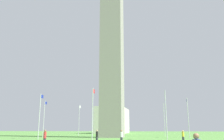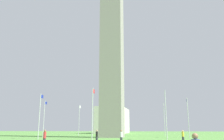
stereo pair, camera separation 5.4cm
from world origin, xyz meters
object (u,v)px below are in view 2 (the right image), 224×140
at_px(obelisk_monument, 112,41).
at_px(flagpole_n, 123,119).
at_px(flagpole_nw, 164,118).
at_px(flagpole_sw, 166,112).
at_px(distant_building, 113,121).
at_px(flagpole_e, 44,117).
at_px(flagpole_w, 188,116).
at_px(flagpole_se, 40,114).
at_px(person_red_shirt, 45,138).
at_px(flagpole_s, 92,111).
at_px(person_white_shirt, 121,137).
at_px(flagpole_ne, 79,119).
at_px(person_black_shirt, 97,136).
at_px(person_yellow_shirt, 183,137).

xyz_separation_m(obelisk_monument, flagpole_n, (16.06, 0.00, -17.55)).
bearing_deg(flagpole_n, flagpole_nw, -112.50).
height_order(obelisk_monument, flagpole_sw, obelisk_monument).
relative_size(obelisk_monument, distant_building, 1.98).
relative_size(flagpole_e, flagpole_sw, 1.00).
xyz_separation_m(obelisk_monument, distant_building, (48.35, 8.99, -16.92)).
bearing_deg(flagpole_sw, flagpole_n, 22.50).
distance_m(flagpole_sw, flagpole_w, 12.25).
xyz_separation_m(flagpole_n, flagpole_se, (-27.32, 11.32, 0.00)).
bearing_deg(flagpole_e, person_red_shirt, -153.35).
bearing_deg(flagpole_s, distant_building, 7.96).
distance_m(obelisk_monument, person_red_shirt, 34.59).
bearing_deg(flagpole_w, person_white_shirt, 154.31).
bearing_deg(flagpole_ne, obelisk_monument, -135.15).
relative_size(obelisk_monument, flagpole_sw, 5.38).
height_order(person_white_shirt, person_black_shirt, person_white_shirt).
relative_size(flagpole_n, flagpole_s, 1.00).
height_order(person_black_shirt, person_red_shirt, person_red_shirt).
height_order(person_yellow_shirt, person_white_shirt, person_white_shirt).
bearing_deg(person_white_shirt, flagpole_n, -6.03).
distance_m(person_white_shirt, person_red_shirt, 9.44).
bearing_deg(flagpole_n, person_white_shirt, -171.81).
distance_m(flagpole_s, flagpole_sw, 12.25).
relative_size(flagpole_ne, flagpole_nw, 1.00).
distance_m(obelisk_monument, flagpole_nw, 23.78).
xyz_separation_m(flagpole_sw, flagpole_w, (11.32, -4.69, 0.00)).
bearing_deg(person_black_shirt, flagpole_e, 35.66).
xyz_separation_m(flagpole_ne, flagpole_se, (-22.63, 0.00, 0.00)).
bearing_deg(person_black_shirt, flagpole_ne, 16.72).
distance_m(flagpole_n, person_yellow_shirt, 36.95).
relative_size(flagpole_e, flagpole_nw, 1.00).
relative_size(flagpole_nw, person_black_shirt, 4.81).
bearing_deg(person_white_shirt, flagpole_s, 28.43).
bearing_deg(flagpole_ne, flagpole_se, 180.00).
xyz_separation_m(flagpole_s, flagpole_sw, (4.69, -11.32, 0.00)).
distance_m(obelisk_monument, person_black_shirt, 29.15).
height_order(flagpole_se, person_yellow_shirt, flagpole_se).
relative_size(person_yellow_shirt, person_red_shirt, 0.95).
height_order(flagpole_se, flagpole_w, same).
height_order(flagpole_n, flagpole_ne, same).
xyz_separation_m(flagpole_ne, person_white_shirt, (-33.24, -16.77, -3.63)).
xyz_separation_m(flagpole_s, distant_building, (64.30, 8.99, 0.62)).
distance_m(obelisk_monument, flagpole_se, 23.72).
distance_m(flagpole_s, flagpole_w, 22.63).
xyz_separation_m(person_black_shirt, person_red_shirt, (-7.32, 4.07, 0.02)).
distance_m(flagpole_w, distant_building, 54.38).
height_order(flagpole_ne, flagpole_sw, same).
bearing_deg(flagpole_ne, flagpole_s, -157.50).
height_order(flagpole_n, flagpole_e, same).
height_order(flagpole_se, person_red_shirt, flagpole_se).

